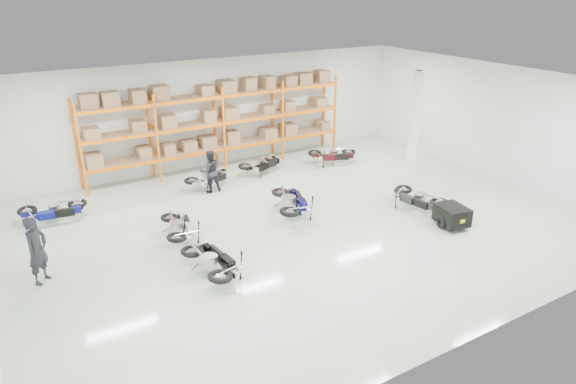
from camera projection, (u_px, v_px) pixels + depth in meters
room at (302, 159)px, 16.11m from camera, size 18.00×18.00×18.00m
pallet_rack at (219, 116)px, 21.22m from camera, size 11.28×0.98×3.62m
structural_column at (413, 132)px, 18.96m from camera, size 0.25×0.25×4.50m
moto_blue_centre at (292, 198)px, 17.34m from camera, size 1.62×2.22×1.29m
moto_silver_left at (180, 223)px, 15.72m from camera, size 1.18×1.87×1.13m
moto_black_far_left at (213, 257)px, 13.68m from camera, size 1.11×2.00×1.25m
moto_touring_right at (417, 195)px, 17.76m from camera, size 1.17×1.94×1.18m
trailer at (452, 215)px, 16.55m from camera, size 0.96×1.74×0.71m
moto_back_a at (52, 207)px, 16.79m from camera, size 1.96×1.18×1.19m
moto_back_b at (209, 175)px, 19.69m from camera, size 1.84×1.29×1.08m
moto_back_c at (261, 161)px, 21.16m from camera, size 1.88×1.28×1.11m
moto_back_d at (333, 152)px, 22.21m from camera, size 2.02×1.56×1.18m
person_left at (37, 250)px, 13.33m from camera, size 0.79×0.81×1.88m
person_back at (210, 171)px, 19.22m from camera, size 0.83×0.66×1.63m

